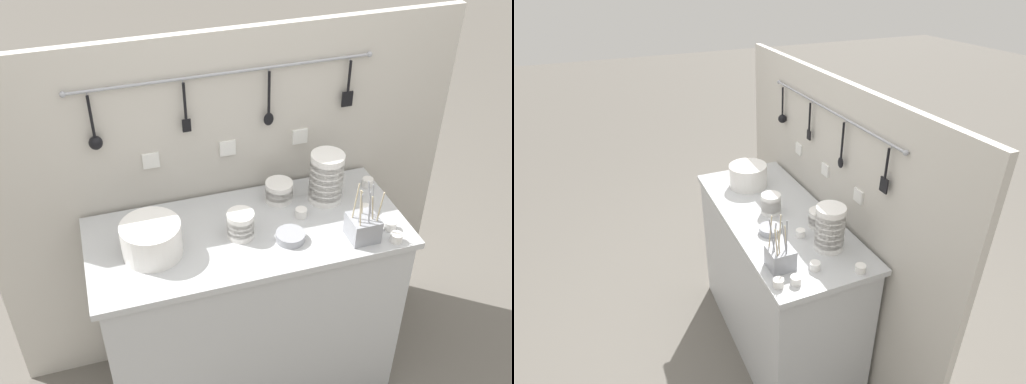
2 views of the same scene
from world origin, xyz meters
The scene contains 14 objects.
ground_plane centered at (0.00, 0.00, 0.00)m, with size 20.00×20.00×0.00m, color #666059.
counter centered at (0.00, 0.00, 0.48)m, with size 1.33×0.58×0.96m.
back_wall centered at (0.00, 0.32, 0.86)m, with size 2.13×0.09×1.71m.
bowl_stack_nested_right centered at (0.19, 0.17, 1.00)m, with size 0.12×0.12×0.09m.
bowl_stack_tall_left centered at (0.39, 0.11, 1.07)m, with size 0.15×0.15×0.23m.
bowl_stack_short_front centered at (-0.04, -0.02, 1.01)m, with size 0.11×0.11×0.12m.
plate_stack centered at (-0.40, -0.02, 1.03)m, with size 0.24×0.24×0.14m.
steel_mixing_bowl centered at (0.15, -0.11, 0.97)m, with size 0.12×0.12×0.04m.
cutlery_caddy centered at (0.43, -0.18, 1.01)m, with size 0.12×0.12×0.27m.
cup_front_left centered at (0.52, -0.04, 0.98)m, with size 0.05×0.05×0.04m.
cup_edge_far centered at (0.25, 0.02, 0.98)m, with size 0.05×0.05×0.04m.
cup_back_right centered at (0.62, 0.15, 0.98)m, with size 0.05×0.05×0.04m.
cup_front_right centered at (0.57, -0.16, 0.98)m, with size 0.05×0.05×0.04m.
cup_centre centered at (0.56, -0.24, 0.98)m, with size 0.05×0.05×0.04m.
Camera 2 is at (1.88, -0.86, 2.23)m, focal length 30.00 mm.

